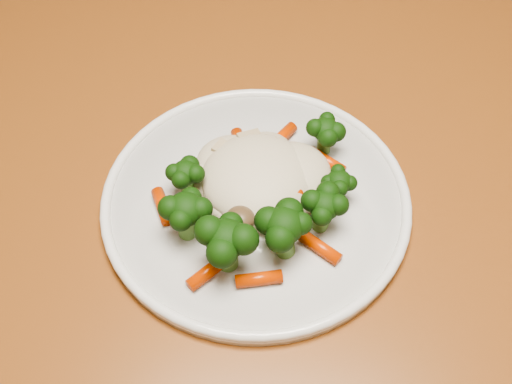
# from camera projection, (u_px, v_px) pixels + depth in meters

# --- Properties ---
(dining_table) EXTENTS (1.31, 1.08, 0.75)m
(dining_table) POSITION_uv_depth(u_px,v_px,m) (275.00, 203.00, 0.76)
(dining_table) COLOR #955222
(dining_table) RESTS_ON ground
(plate) EXTENTS (0.29, 0.29, 0.01)m
(plate) POSITION_uv_depth(u_px,v_px,m) (256.00, 201.00, 0.62)
(plate) COLOR white
(plate) RESTS_ON dining_table
(meal) EXTENTS (0.20, 0.20, 0.05)m
(meal) POSITION_uv_depth(u_px,v_px,m) (258.00, 192.00, 0.59)
(meal) COLOR beige
(meal) RESTS_ON plate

